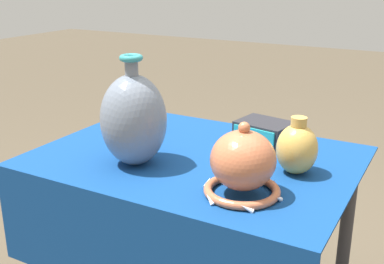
{
  "coord_description": "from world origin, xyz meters",
  "views": [
    {
      "loc": [
        0.67,
        -1.22,
        1.25
      ],
      "look_at": [
        0.05,
        -0.12,
        0.82
      ],
      "focal_mm": 45.0,
      "sensor_mm": 36.0,
      "label": 1
    }
  ],
  "objects_px": {
    "pot_squat_cobalt": "(136,124)",
    "jar_round_ochre": "(297,148)",
    "mosaic_tile_box": "(264,133)",
    "vase_dome_bell": "(243,165)",
    "vase_tall_bulbous": "(134,119)"
  },
  "relations": [
    {
      "from": "vase_tall_bulbous",
      "to": "mosaic_tile_box",
      "type": "relative_size",
      "value": 1.73
    },
    {
      "from": "vase_tall_bulbous",
      "to": "pot_squat_cobalt",
      "type": "xyz_separation_m",
      "value": [
        -0.16,
        0.23,
        -0.1
      ]
    },
    {
      "from": "mosaic_tile_box",
      "to": "jar_round_ochre",
      "type": "height_order",
      "value": "jar_round_ochre"
    },
    {
      "from": "pot_squat_cobalt",
      "to": "jar_round_ochre",
      "type": "height_order",
      "value": "jar_round_ochre"
    },
    {
      "from": "jar_round_ochre",
      "to": "vase_dome_bell",
      "type": "bearing_deg",
      "value": -111.34
    },
    {
      "from": "mosaic_tile_box",
      "to": "jar_round_ochre",
      "type": "bearing_deg",
      "value": -37.54
    },
    {
      "from": "vase_dome_bell",
      "to": "jar_round_ochre",
      "type": "xyz_separation_m",
      "value": [
        0.08,
        0.2,
        -0.01
      ]
    },
    {
      "from": "pot_squat_cobalt",
      "to": "jar_round_ochre",
      "type": "xyz_separation_m",
      "value": [
        0.6,
        -0.07,
        0.04
      ]
    },
    {
      "from": "pot_squat_cobalt",
      "to": "mosaic_tile_box",
      "type": "bearing_deg",
      "value": 14.66
    },
    {
      "from": "vase_dome_bell",
      "to": "pot_squat_cobalt",
      "type": "height_order",
      "value": "vase_dome_bell"
    },
    {
      "from": "vase_tall_bulbous",
      "to": "mosaic_tile_box",
      "type": "xyz_separation_m",
      "value": [
        0.27,
        0.34,
        -0.1
      ]
    },
    {
      "from": "vase_dome_bell",
      "to": "jar_round_ochre",
      "type": "distance_m",
      "value": 0.21
    },
    {
      "from": "vase_tall_bulbous",
      "to": "mosaic_tile_box",
      "type": "distance_m",
      "value": 0.45
    },
    {
      "from": "pot_squat_cobalt",
      "to": "jar_round_ochre",
      "type": "bearing_deg",
      "value": -6.25
    },
    {
      "from": "vase_tall_bulbous",
      "to": "vase_dome_bell",
      "type": "relative_size",
      "value": 1.55
    }
  ]
}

